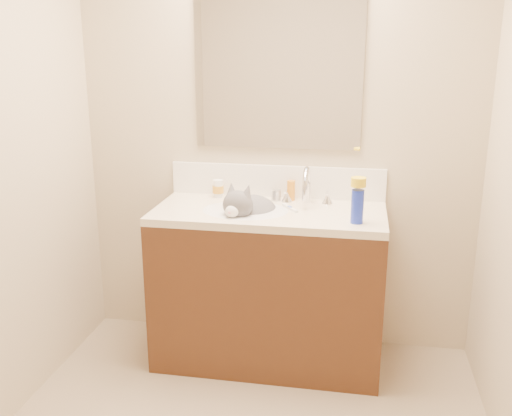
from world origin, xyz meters
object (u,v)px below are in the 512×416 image
at_px(basin, 245,223).
at_px(cat, 249,214).
at_px(spray_can, 357,206).
at_px(faucet, 307,189).
at_px(amber_bottle, 291,190).
at_px(pill_bottle, 218,189).
at_px(vanity_cabinet, 269,289).
at_px(silver_jar, 276,195).

distance_m(basin, cat, 0.05).
bearing_deg(spray_can, basin, 168.11).
xyz_separation_m(basin, faucet, (0.30, 0.17, 0.16)).
relative_size(cat, amber_bottle, 3.96).
bearing_deg(cat, pill_bottle, 152.80).
xyz_separation_m(vanity_cabinet, spray_can, (0.45, -0.15, 0.53)).
bearing_deg(faucet, pill_bottle, 172.99).
relative_size(cat, spray_can, 2.67).
height_order(basin, silver_jar, silver_jar).
bearing_deg(basin, cat, 68.07).
relative_size(basin, amber_bottle, 4.08).
xyz_separation_m(vanity_cabinet, basin, (-0.12, -0.03, 0.38)).
bearing_deg(cat, silver_jar, 73.50).
relative_size(pill_bottle, amber_bottle, 0.90).
height_order(pill_bottle, silver_jar, pill_bottle).
xyz_separation_m(faucet, silver_jar, (-0.17, 0.05, -0.06)).
relative_size(vanity_cabinet, spray_can, 7.32).
distance_m(silver_jar, spray_can, 0.56).
bearing_deg(faucet, vanity_cabinet, -142.71).
relative_size(vanity_cabinet, silver_jar, 19.98).
bearing_deg(silver_jar, vanity_cabinet, -92.77).
relative_size(vanity_cabinet, amber_bottle, 10.88).
relative_size(vanity_cabinet, pill_bottle, 12.12).
bearing_deg(cat, spray_can, 0.43).
bearing_deg(pill_bottle, amber_bottle, 1.29).
relative_size(pill_bottle, silver_jar, 1.65).
height_order(basin, pill_bottle, pill_bottle).
xyz_separation_m(cat, silver_jar, (0.12, 0.19, 0.06)).
bearing_deg(amber_bottle, vanity_cabinet, -113.06).
height_order(vanity_cabinet, basin, basin).
bearing_deg(amber_bottle, pill_bottle, -178.71).
height_order(faucet, silver_jar, faucet).
height_order(pill_bottle, amber_bottle, amber_bottle).
relative_size(faucet, spray_can, 1.71).
distance_m(cat, silver_jar, 0.23).
xyz_separation_m(vanity_cabinet, cat, (-0.11, 0.00, 0.42)).
xyz_separation_m(cat, pill_bottle, (-0.21, 0.20, 0.08)).
xyz_separation_m(cat, spray_can, (0.56, -0.15, 0.11)).
distance_m(pill_bottle, spray_can, 0.85).
relative_size(amber_bottle, spray_can, 0.67).
bearing_deg(vanity_cabinet, amber_bottle, 66.94).
bearing_deg(amber_bottle, basin, -131.23).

